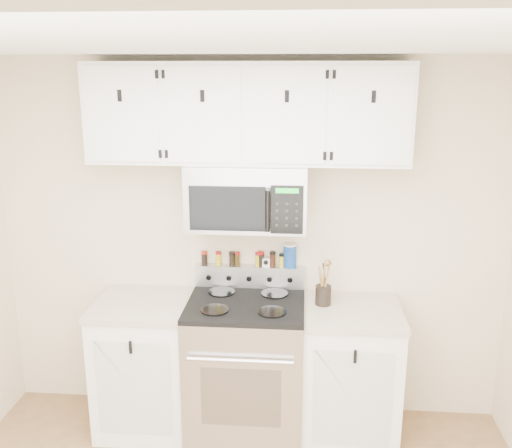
{
  "coord_description": "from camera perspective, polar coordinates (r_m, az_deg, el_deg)",
  "views": [
    {
      "loc": [
        0.35,
        -2.0,
        2.42
      ],
      "look_at": [
        0.07,
        1.45,
        1.47
      ],
      "focal_mm": 40.0,
      "sensor_mm": 36.0,
      "label": 1
    }
  ],
  "objects": [
    {
      "name": "spice_jar_1",
      "position": [
        3.96,
        -3.77,
        -3.44
      ],
      "size": [
        0.04,
        0.04,
        0.1
      ],
      "color": "gold",
      "rests_on": "range"
    },
    {
      "name": "microwave",
      "position": [
        3.65,
        -0.87,
        2.83
      ],
      "size": [
        0.76,
        0.44,
        0.42
      ],
      "color": "#9E9EA3",
      "rests_on": "back_wall"
    },
    {
      "name": "spice_jar_4",
      "position": [
        3.93,
        0.22,
        -3.55
      ],
      "size": [
        0.04,
        0.04,
        0.1
      ],
      "color": "gold",
      "rests_on": "range"
    },
    {
      "name": "ceiling",
      "position": [
        2.03,
        -5.51,
        17.39
      ],
      "size": [
        3.5,
        3.5,
        0.01
      ],
      "primitive_type": "cube",
      "color": "white",
      "rests_on": "back_wall"
    },
    {
      "name": "spice_jar_3",
      "position": [
        3.94,
        -1.89,
        -3.49
      ],
      "size": [
        0.04,
        0.04,
        0.1
      ],
      "color": "#3A2A0D",
      "rests_on": "range"
    },
    {
      "name": "spice_jar_0",
      "position": [
        3.97,
        -5.18,
        -3.4
      ],
      "size": [
        0.04,
        0.04,
        0.1
      ],
      "color": "black",
      "rests_on": "range"
    },
    {
      "name": "back_wall",
      "position": [
        3.94,
        -0.58,
        -1.98
      ],
      "size": [
        3.5,
        0.01,
        2.5
      ],
      "primitive_type": "cube",
      "color": "beige",
      "rests_on": "floor"
    },
    {
      "name": "spice_jar_7",
      "position": [
        3.92,
        2.59,
        -3.63
      ],
      "size": [
        0.04,
        0.04,
        0.09
      ],
      "color": "yellow",
      "rests_on": "range"
    },
    {
      "name": "spice_jar_6",
      "position": [
        3.92,
        1.67,
        -3.52
      ],
      "size": [
        0.04,
        0.04,
        0.11
      ],
      "color": "#3A1B0E",
      "rests_on": "range"
    },
    {
      "name": "utensil_crock",
      "position": [
        3.78,
        6.74,
        -6.93
      ],
      "size": [
        0.1,
        0.1,
        0.3
      ],
      "color": "black",
      "rests_on": "base_cabinet_right"
    },
    {
      "name": "spice_jar_2",
      "position": [
        3.95,
        -2.41,
        -3.48
      ],
      "size": [
        0.04,
        0.04,
        0.1
      ],
      "color": "black",
      "rests_on": "range"
    },
    {
      "name": "upper_cabinets",
      "position": [
        3.6,
        -0.87,
        11.02
      ],
      "size": [
        2.0,
        0.35,
        0.62
      ],
      "color": "white",
      "rests_on": "back_wall"
    },
    {
      "name": "spice_jar_5",
      "position": [
        3.93,
        0.48,
        -3.51
      ],
      "size": [
        0.05,
        0.05,
        0.1
      ],
      "color": "black",
      "rests_on": "range"
    },
    {
      "name": "base_cabinet_right",
      "position": [
        3.98,
        9.3,
        -14.4
      ],
      "size": [
        0.64,
        0.62,
        0.92
      ],
      "color": "white",
      "rests_on": "floor"
    },
    {
      "name": "range",
      "position": [
        3.95,
        -1.0,
        -14.0
      ],
      "size": [
        0.76,
        0.65,
        1.1
      ],
      "color": "#B7B7BA",
      "rests_on": "floor"
    },
    {
      "name": "base_cabinet_left",
      "position": [
        4.1,
        -10.88,
        -13.53
      ],
      "size": [
        0.64,
        0.62,
        0.92
      ],
      "color": "white",
      "rests_on": "floor"
    },
    {
      "name": "kitchen_timer",
      "position": [
        3.93,
        1.0,
        -3.83
      ],
      "size": [
        0.06,
        0.05,
        0.06
      ],
      "primitive_type": "cube",
      "rotation": [
        0.0,
        0.0,
        0.1
      ],
      "color": "white",
      "rests_on": "range"
    },
    {
      "name": "salt_canister",
      "position": [
        3.91,
        3.4,
        -3.15
      ],
      "size": [
        0.09,
        0.09,
        0.17
      ],
      "color": "#164599",
      "rests_on": "range"
    }
  ]
}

